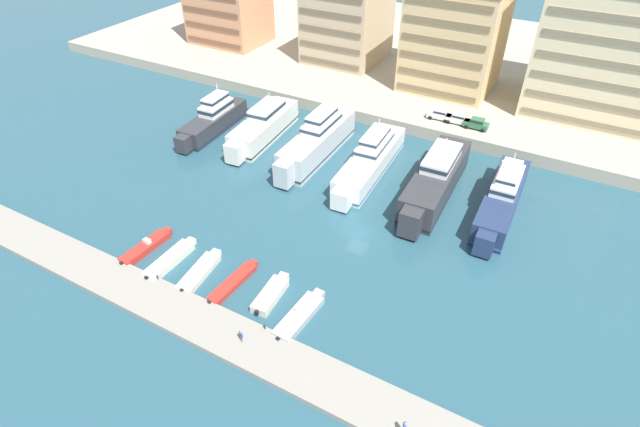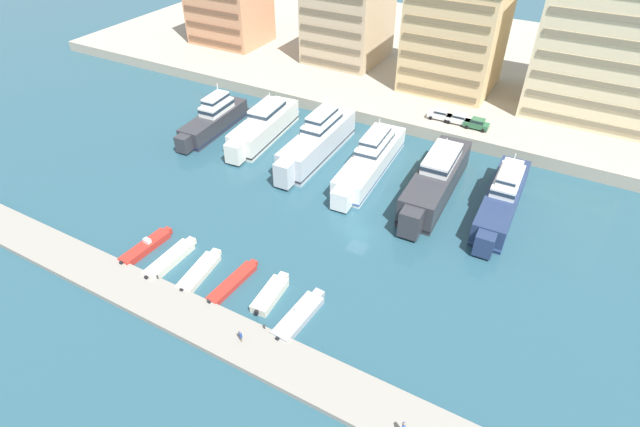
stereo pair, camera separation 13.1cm
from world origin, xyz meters
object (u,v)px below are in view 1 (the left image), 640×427
motorboat_cream_mid_left (200,271)px  pedestrian_near_edge (241,335)px  car_green_mid_left (476,123)px  yacht_charcoal_center (435,180)px  yacht_silver_mid_left (317,141)px  yacht_white_center_left (370,159)px  yacht_ivory_left (263,126)px  motorboat_red_center_left (233,283)px  yacht_charcoal_far_left (213,119)px  yacht_navy_center_right (502,198)px  motorboat_grey_center_right (300,316)px  motorboat_cream_center (271,294)px  motorboat_cream_left (170,259)px  motorboat_red_far_left (146,247)px  car_white_left (458,118)px  car_white_far_left (440,114)px

motorboat_cream_mid_left → pedestrian_near_edge: pedestrian_near_edge is taller
car_green_mid_left → yacht_charcoal_center: bearing=-92.2°
yacht_silver_mid_left → yacht_white_center_left: bearing=-0.5°
yacht_ivory_left → pedestrian_near_edge: yacht_ivory_left is taller
motorboat_cream_mid_left → motorboat_red_center_left: bearing=5.2°
yacht_charcoal_far_left → yacht_silver_mid_left: 19.97m
yacht_navy_center_right → motorboat_grey_center_right: size_ratio=2.60×
motorboat_cream_center → motorboat_cream_left: bearing=-175.4°
motorboat_cream_mid_left → motorboat_cream_center: 9.51m
yacht_ivory_left → motorboat_red_far_left: bearing=-83.8°
yacht_silver_mid_left → yacht_white_center_left: size_ratio=0.95×
motorboat_cream_left → car_green_mid_left: car_green_mid_left is taller
yacht_charcoal_center → motorboat_cream_mid_left: 34.82m
yacht_white_center_left → car_white_left: 19.69m
yacht_charcoal_far_left → yacht_white_center_left: bearing=2.2°
yacht_charcoal_far_left → yacht_white_center_left: yacht_charcoal_far_left is taller
yacht_ivory_left → car_white_far_left: 30.39m
yacht_silver_mid_left → car_white_left: yacht_silver_mid_left is taller
yacht_charcoal_center → yacht_navy_center_right: yacht_navy_center_right is taller
yacht_silver_mid_left → motorboat_red_center_left: 30.63m
yacht_navy_center_right → car_white_left: size_ratio=5.26×
yacht_ivory_left → car_white_far_left: (25.16, 17.02, 0.91)m
motorboat_cream_left → pedestrian_near_edge: 16.10m
yacht_charcoal_center → yacht_white_center_left: bearing=173.9°
motorboat_grey_center_right → motorboat_cream_center: bearing=166.4°
motorboat_cream_left → yacht_ivory_left: bearing=103.6°
motorboat_red_far_left → car_white_left: (25.01, 48.18, 2.63)m
motorboat_cream_mid_left → motorboat_grey_center_right: motorboat_grey_center_right is taller
motorboat_red_center_left → motorboat_cream_mid_left: bearing=-174.8°
car_white_left → motorboat_grey_center_right: bearing=-92.9°
motorboat_red_far_left → motorboat_grey_center_right: motorboat_red_far_left is taller
yacht_ivory_left → yacht_charcoal_far_left: bearing=-167.2°
yacht_charcoal_center → yacht_ivory_left: bearing=176.2°
yacht_charcoal_far_left → motorboat_grey_center_right: (34.94, -29.35, -1.75)m
motorboat_grey_center_right → yacht_charcoal_far_left: bearing=140.0°
car_white_far_left → yacht_ivory_left: bearing=-145.9°
yacht_charcoal_far_left → pedestrian_near_edge: bearing=-48.1°
car_white_far_left → motorboat_red_center_left: bearing=-100.2°
motorboat_red_center_left → yacht_ivory_left: bearing=118.3°
yacht_charcoal_far_left → motorboat_red_center_left: bearing=-48.3°
motorboat_cream_center → motorboat_cream_mid_left: bearing=-174.5°
motorboat_red_center_left → car_green_mid_left: size_ratio=2.00×
motorboat_cream_left → car_white_far_left: size_ratio=1.99×
yacht_silver_mid_left → yacht_charcoal_center: (20.00, -1.22, -0.22)m
yacht_white_center_left → motorboat_cream_mid_left: yacht_white_center_left is taller
yacht_charcoal_far_left → car_green_mid_left: size_ratio=4.38×
motorboat_cream_mid_left → car_white_far_left: car_white_far_left is taller
car_white_left → car_green_mid_left: bearing=-4.8°
motorboat_red_center_left → yacht_charcoal_center: bearing=63.6°
car_green_mid_left → pedestrian_near_edge: 54.79m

